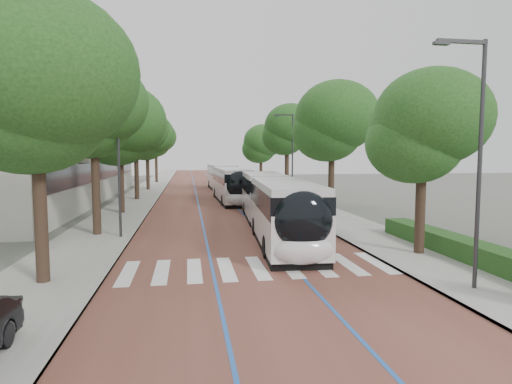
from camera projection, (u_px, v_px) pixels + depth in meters
ground at (257, 275)px, 16.01m from camera, size 160.00×160.00×0.00m
road at (208, 189)px, 55.36m from camera, size 11.00×140.00×0.02m
sidewalk_left at (148, 190)px, 54.17m from camera, size 4.00×140.00×0.12m
sidewalk_right at (264, 188)px, 56.53m from camera, size 4.00×140.00×0.12m
kerb_left at (163, 190)px, 54.47m from camera, size 0.20×140.00×0.14m
kerb_right at (250, 189)px, 56.23m from camera, size 0.20×140.00×0.14m
zebra_crossing at (258, 267)px, 17.02m from camera, size 10.55×3.60×0.01m
lane_line_left at (195, 190)px, 55.10m from camera, size 0.12×126.00×0.01m
lane_line_right at (220, 189)px, 55.61m from camera, size 0.12×126.00×0.01m
office_building at (3, 128)px, 39.88m from camera, size 18.11×40.00×14.00m
hedge at (477, 253)px, 17.39m from camera, size 1.20×14.00×0.80m
streetlight_near at (475, 145)px, 13.68m from camera, size 1.82×0.20×8.00m
streetlight_far at (290, 151)px, 38.27m from camera, size 1.82×0.20×8.00m
lamp_post_left at (119, 162)px, 22.56m from camera, size 0.14×0.14×8.00m
trees_left at (132, 132)px, 38.81m from camera, size 6.35×61.15×9.30m
trees_right at (300, 136)px, 39.06m from camera, size 5.94×47.27×9.17m
lead_bus at (274, 205)px, 24.64m from camera, size 3.70×18.52×3.20m
bus_queued_0 at (231, 185)px, 40.63m from camera, size 2.84×12.46×3.20m
bus_queued_1 at (222, 178)px, 53.98m from camera, size 3.04×12.49×3.20m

